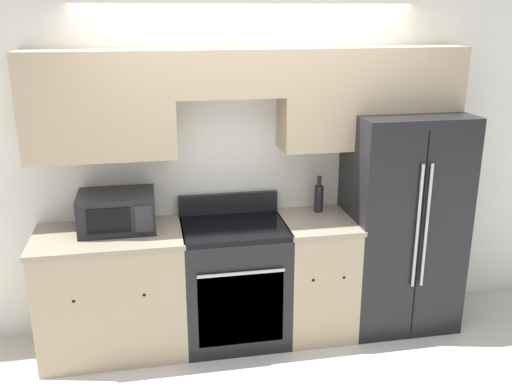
{
  "coord_description": "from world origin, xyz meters",
  "views": [
    {
      "loc": [
        -0.75,
        -3.6,
        2.45
      ],
      "look_at": [
        -0.0,
        0.31,
        1.18
      ],
      "focal_mm": 40.0,
      "sensor_mm": 36.0,
      "label": 1
    }
  ],
  "objects_px": {
    "microwave": "(117,211)",
    "bottle": "(319,198)",
    "oven_range": "(235,281)",
    "refrigerator": "(400,220)"
  },
  "relations": [
    {
      "from": "oven_range",
      "to": "refrigerator",
      "type": "height_order",
      "value": "refrigerator"
    },
    {
      "from": "oven_range",
      "to": "refrigerator",
      "type": "xyz_separation_m",
      "value": [
        1.34,
        0.04,
        0.39
      ]
    },
    {
      "from": "microwave",
      "to": "bottle",
      "type": "xyz_separation_m",
      "value": [
        1.54,
        0.1,
        -0.02
      ]
    },
    {
      "from": "refrigerator",
      "to": "microwave",
      "type": "relative_size",
      "value": 3.19
    },
    {
      "from": "bottle",
      "to": "oven_range",
      "type": "bearing_deg",
      "value": -165.46
    },
    {
      "from": "oven_range",
      "to": "bottle",
      "type": "height_order",
      "value": "bottle"
    },
    {
      "from": "refrigerator",
      "to": "oven_range",
      "type": "bearing_deg",
      "value": -178.44
    },
    {
      "from": "bottle",
      "to": "refrigerator",
      "type": "bearing_deg",
      "value": -13.07
    },
    {
      "from": "oven_range",
      "to": "refrigerator",
      "type": "bearing_deg",
      "value": 1.56
    },
    {
      "from": "oven_range",
      "to": "bottle",
      "type": "bearing_deg",
      "value": 14.54
    }
  ]
}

